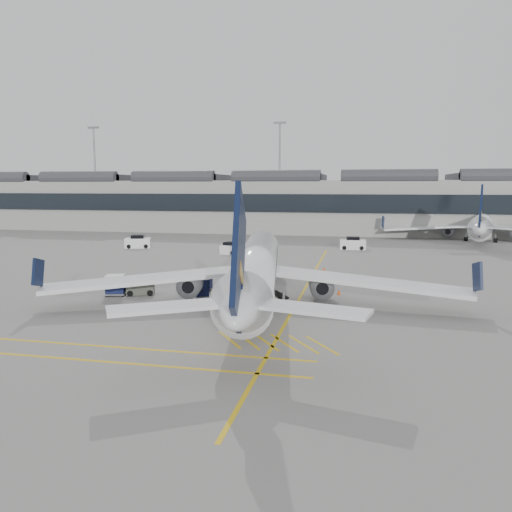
% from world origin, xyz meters
% --- Properties ---
extents(ground, '(220.00, 220.00, 0.00)m').
position_xyz_m(ground, '(0.00, 0.00, 0.00)').
color(ground, gray).
rests_on(ground, ground).
extents(terminal, '(200.00, 20.45, 12.40)m').
position_xyz_m(terminal, '(0.00, 71.93, 6.14)').
color(terminal, '#9E9E99').
rests_on(terminal, ground).
extents(light_masts, '(113.00, 0.60, 25.45)m').
position_xyz_m(light_masts, '(-1.67, 86.00, 14.49)').
color(light_masts, slate).
rests_on(light_masts, ground).
extents(apron_markings, '(0.25, 60.00, 0.01)m').
position_xyz_m(apron_markings, '(10.00, 10.00, 0.01)').
color(apron_markings, gold).
rests_on(apron_markings, ground).
extents(airliner_main, '(34.58, 38.05, 10.17)m').
position_xyz_m(airliner_main, '(6.58, 2.94, 2.99)').
color(airliner_main, white).
rests_on(airliner_main, ground).
extents(airliner_far, '(34.05, 37.62, 10.16)m').
position_xyz_m(airliner_far, '(36.47, 59.21, 2.99)').
color(airliner_far, white).
rests_on(airliner_far, ground).
extents(belt_loader, '(4.23, 2.43, 1.68)m').
position_xyz_m(belt_loader, '(6.86, 4.25, 0.49)').
color(belt_loader, silver).
rests_on(belt_loader, ground).
extents(baggage_cart_a, '(1.64, 1.39, 1.64)m').
position_xyz_m(baggage_cart_a, '(0.58, 7.57, 0.88)').
color(baggage_cart_a, gray).
rests_on(baggage_cart_a, ground).
extents(baggage_cart_b, '(2.15, 1.98, 1.83)m').
position_xyz_m(baggage_cart_b, '(1.27, 4.18, 0.98)').
color(baggage_cart_b, gray).
rests_on(baggage_cart_b, ground).
extents(baggage_cart_c, '(2.06, 1.89, 1.76)m').
position_xyz_m(baggage_cart_c, '(0.33, 5.24, 0.94)').
color(baggage_cart_c, gray).
rests_on(baggage_cart_c, ground).
extents(baggage_cart_d, '(2.12, 1.90, 1.87)m').
position_xyz_m(baggage_cart_d, '(-6.54, 3.57, 1.00)').
color(baggage_cart_d, gray).
rests_on(baggage_cart_d, ground).
extents(ramp_agent_a, '(0.68, 0.60, 1.58)m').
position_xyz_m(ramp_agent_a, '(7.01, 5.33, 0.79)').
color(ramp_agent_a, orange).
rests_on(ramp_agent_a, ground).
extents(ramp_agent_b, '(0.96, 0.84, 1.67)m').
position_xyz_m(ramp_agent_b, '(6.51, 5.03, 0.84)').
color(ramp_agent_b, orange).
rests_on(ramp_agent_b, ground).
extents(pushback_tug, '(2.81, 2.21, 1.38)m').
position_xyz_m(pushback_tug, '(-4.46, 4.35, 0.61)').
color(pushback_tug, '#4C4F43').
rests_on(pushback_tug, ground).
extents(safety_cone_nose, '(0.37, 0.37, 0.51)m').
position_xyz_m(safety_cone_nose, '(11.07, 20.51, 0.26)').
color(safety_cone_nose, '#F24C0A').
rests_on(safety_cone_nose, ground).
extents(safety_cone_engine, '(0.36, 0.36, 0.50)m').
position_xyz_m(safety_cone_engine, '(13.36, 8.08, 0.25)').
color(safety_cone_engine, '#F24C0A').
rests_on(safety_cone_engine, ground).
extents(service_van_left, '(4.44, 3.17, 2.06)m').
position_xyz_m(service_van_left, '(-19.99, 36.79, 0.92)').
color(service_van_left, white).
rests_on(service_van_left, ground).
extents(service_van_mid, '(2.46, 3.60, 1.69)m').
position_xyz_m(service_van_mid, '(-3.72, 33.36, 0.75)').
color(service_van_mid, white).
rests_on(service_van_mid, ground).
extents(service_van_right, '(4.08, 2.21, 2.04)m').
position_xyz_m(service_van_right, '(13.94, 42.01, 0.91)').
color(service_van_right, white).
rests_on(service_van_right, ground).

